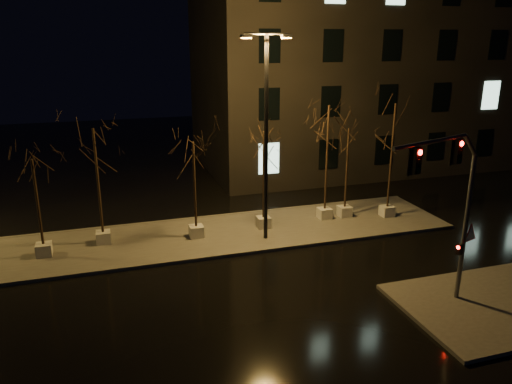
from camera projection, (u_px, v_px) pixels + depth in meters
name	position (u px, v px, depth m)	size (l,w,h in m)	color
ground	(270.00, 291.00, 19.04)	(90.00, 90.00, 0.00)	black
median	(231.00, 233.00, 24.49)	(22.00, 5.00, 0.15)	#45433D
sidewalk_corner	(498.00, 304.00, 17.97)	(7.00, 5.00, 0.15)	#45433D
building	(370.00, 62.00, 37.22)	(25.00, 12.00, 15.00)	black
tree_0	(35.00, 181.00, 20.82)	(1.80, 1.80, 4.44)	#AAA99F
tree_1	(95.00, 155.00, 21.92)	(1.80, 1.80, 5.50)	#AAA99F
tree_2	(194.00, 164.00, 22.81)	(1.80, 1.80, 4.73)	#AAA99F
tree_3	(264.00, 153.00, 23.93)	(1.80, 1.80, 5.00)	#AAA99F
tree_4	(328.00, 132.00, 24.95)	(1.80, 1.80, 6.08)	#AAA99F
tree_5	(348.00, 149.00, 25.52)	(1.80, 1.80, 4.85)	#AAA99F
tree_6	(394.00, 130.00, 25.27)	(1.80, 1.80, 6.14)	#AAA99F
traffic_signal_mast	(453.00, 197.00, 16.54)	(4.82, 1.67, 6.16)	#515358
streetlight_main	(266.00, 126.00, 22.13)	(2.33, 0.49, 9.32)	black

